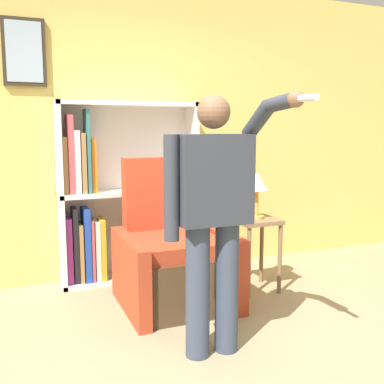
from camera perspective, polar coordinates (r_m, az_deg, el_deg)
ground_plane at (r=2.86m, az=5.33°, el=-21.83°), size 14.00×14.00×0.00m
wall_back at (r=4.37m, az=-6.90°, el=7.84°), size 8.00×0.11×2.80m
bookcase at (r=4.20m, az=-10.18°, el=-0.88°), size 1.29×0.28×1.66m
armchair at (r=3.71m, az=-2.40°, el=-8.42°), size 0.86×0.87×1.18m
person_standing at (r=2.74m, az=2.74°, el=-2.29°), size 0.60×0.78×1.62m
side_table at (r=3.98m, az=8.12°, el=-5.42°), size 0.36×0.36×0.64m
table_lamp at (r=3.90m, az=8.26°, el=1.08°), size 0.21×0.21×0.41m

